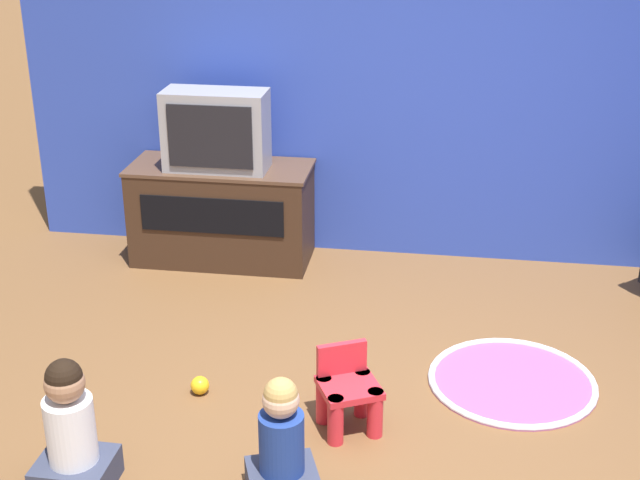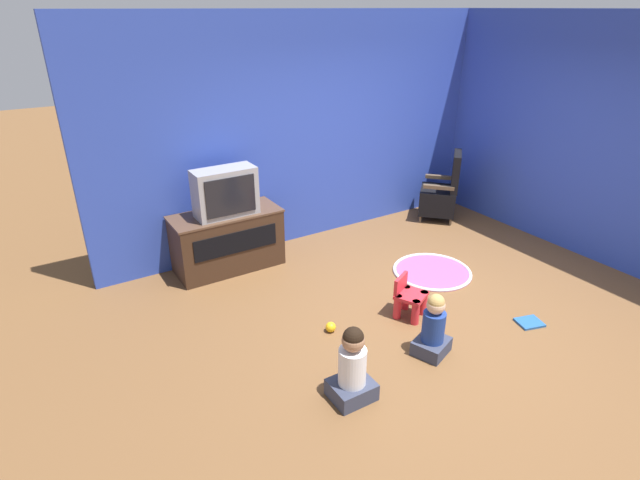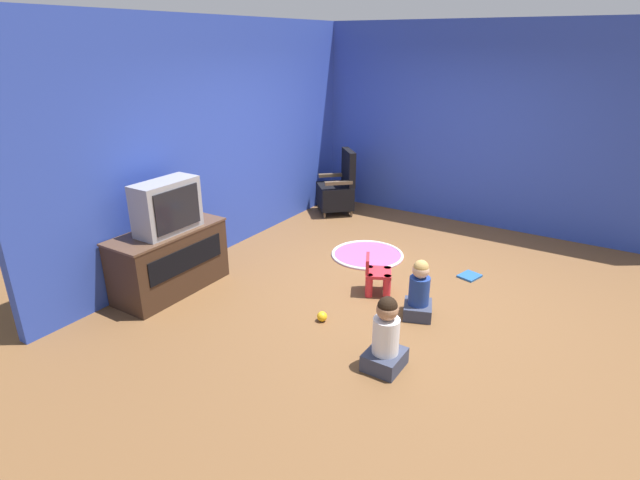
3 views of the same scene
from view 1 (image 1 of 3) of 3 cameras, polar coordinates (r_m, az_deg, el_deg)
name	(u,v)px [view 1 (image 1 of 3)]	position (r m, az deg, el deg)	size (l,w,h in m)	color
ground_plane	(424,436)	(4.59, 6.67, -12.36)	(30.00, 30.00, 0.00)	brown
wall_back	(412,58)	(6.20, 5.89, 11.50)	(5.50, 0.12, 2.84)	#2D47B2
tv_cabinet	(222,211)	(6.35, -6.28, 1.83)	(1.27, 0.55, 0.70)	#382316
television	(216,130)	(6.10, -6.67, 6.98)	(0.70, 0.32, 0.54)	#939399
yellow_kid_chair	(348,395)	(4.53, 1.81, -9.87)	(0.38, 0.37, 0.43)	red
play_mat	(512,381)	(5.08, 12.18, -8.82)	(0.92, 0.92, 0.04)	#A54C8C
child_watching_left	(282,446)	(4.05, -2.47, -13.05)	(0.38, 0.36, 0.61)	#33384C
child_watching_center	(71,434)	(4.23, -15.64, -11.86)	(0.34, 0.30, 0.67)	#33384C
toy_ball	(200,385)	(4.90, -7.69, -9.20)	(0.10, 0.10, 0.10)	yellow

